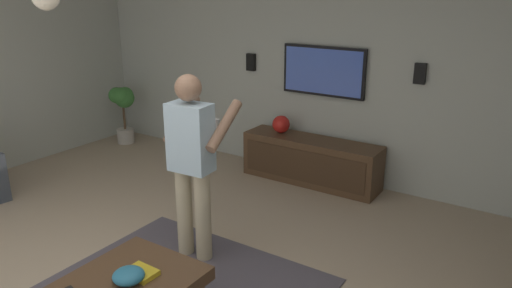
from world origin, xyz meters
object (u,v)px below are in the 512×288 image
at_px(bowl, 129,276).
at_px(book, 141,273).
at_px(wall_speaker_right, 251,62).
at_px(tv, 323,71).
at_px(vase_round, 281,124).
at_px(person_standing, 192,157).
at_px(media_console, 311,161).
at_px(wall_speaker_left, 420,74).
at_px(potted_plant_tall, 123,104).

bearing_deg(bowl, book, -3.02).
distance_m(book, wall_speaker_right, 3.62).
height_order(tv, bowl, tv).
bearing_deg(vase_round, person_standing, -169.86).
relative_size(bowl, vase_round, 0.99).
distance_m(media_console, book, 3.02).
relative_size(person_standing, wall_speaker_right, 7.45).
xyz_separation_m(person_standing, book, (-0.92, -0.30, -0.51)).
relative_size(bowl, wall_speaker_left, 0.99).
bearing_deg(wall_speaker_left, person_standing, 152.94).
bearing_deg(bowl, wall_speaker_right, 20.65).
height_order(potted_plant_tall, wall_speaker_left, wall_speaker_left).
xyz_separation_m(potted_plant_tall, book, (-2.81, -3.28, -0.21)).
bearing_deg(wall_speaker_left, vase_round, 98.17).
bearing_deg(media_console, bowl, 4.10).
height_order(media_console, potted_plant_tall, potted_plant_tall).
bearing_deg(media_console, book, 4.35).
bearing_deg(bowl, media_console, 4.10).
xyz_separation_m(tv, potted_plant_tall, (-0.44, 3.05, -0.71)).
relative_size(person_standing, vase_round, 7.45).
distance_m(wall_speaker_left, wall_speaker_right, 2.17).
xyz_separation_m(vase_round, wall_speaker_left, (0.23, -1.57, 0.75)).
bearing_deg(book, tv, -84.62).
relative_size(potted_plant_tall, wall_speaker_left, 4.01).
bearing_deg(book, media_console, -84.30).
xyz_separation_m(tv, wall_speaker_right, (0.01, 1.05, 0.02)).
bearing_deg(potted_plant_tall, person_standing, -122.27).
bearing_deg(book, wall_speaker_left, -104.03).
relative_size(media_console, vase_round, 7.73).
height_order(vase_round, wall_speaker_left, wall_speaker_left).
distance_m(tv, wall_speaker_right, 1.05).
height_order(book, wall_speaker_right, wall_speaker_right).
height_order(person_standing, bowl, person_standing).
bearing_deg(person_standing, wall_speaker_left, -30.98).
distance_m(person_standing, wall_speaker_right, 2.57).
height_order(potted_plant_tall, bowl, potted_plant_tall).
distance_m(person_standing, vase_round, 2.16).
bearing_deg(wall_speaker_left, potted_plant_tall, 96.23).
bearing_deg(person_standing, media_console, -5.79).
distance_m(tv, vase_round, 0.84).
height_order(bowl, book, bowl).
bearing_deg(tv, wall_speaker_right, -90.72).
bearing_deg(potted_plant_tall, book, -130.58).
relative_size(tv, wall_speaker_right, 4.78).
relative_size(tv, book, 4.78).
xyz_separation_m(bowl, vase_round, (3.14, 0.67, 0.21)).
bearing_deg(wall_speaker_right, media_console, -103.65).
distance_m(person_standing, wall_speaker_left, 2.67).
distance_m(tv, wall_speaker_left, 1.13).
bearing_deg(tv, bowl, 3.81).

